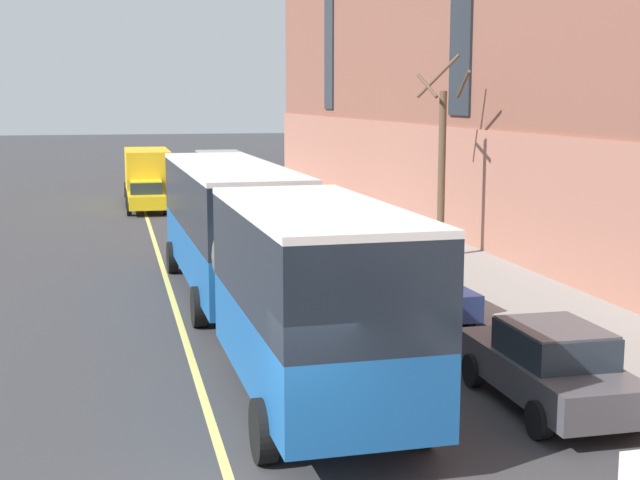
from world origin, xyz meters
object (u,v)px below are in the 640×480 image
(street_tree_far_uptown, at_px, (442,160))
(parked_car_darkgray_3, at_px, (549,366))
(parked_car_navy_5, at_px, (415,287))
(box_truck, at_px, (147,172))
(parked_car_black_0, at_px, (314,223))
(taxi_cab, at_px, (146,196))
(city_bus, at_px, (254,242))
(parked_car_darkgray_2, at_px, (260,192))

(street_tree_far_uptown, bearing_deg, parked_car_darkgray_3, -103.25)
(parked_car_navy_5, distance_m, box_truck, 27.60)
(parked_car_black_0, relative_size, taxi_cab, 0.96)
(box_truck, xyz_separation_m, taxi_cab, (-0.22, -3.94, -0.87))
(parked_car_darkgray_3, xyz_separation_m, street_tree_far_uptown, (3.38, 14.33, 2.64))
(parked_car_navy_5, bearing_deg, city_bus, -175.28)
(box_truck, bearing_deg, taxi_cab, -93.20)
(parked_car_black_0, distance_m, parked_car_darkgray_2, 11.66)
(taxi_cab, bearing_deg, street_tree_far_uptown, -59.47)
(taxi_cab, height_order, street_tree_far_uptown, street_tree_far_uptown)
(parked_car_darkgray_3, height_order, parked_car_navy_5, same)
(parked_car_darkgray_3, relative_size, street_tree_far_uptown, 0.64)
(taxi_cab, bearing_deg, city_bus, -86.03)
(city_bus, distance_m, parked_car_darkgray_2, 24.31)
(taxi_cab, bearing_deg, box_truck, 86.80)
(city_bus, distance_m, parked_car_black_0, 13.06)
(parked_car_darkgray_2, distance_m, taxi_cab, 5.71)
(parked_car_black_0, relative_size, parked_car_darkgray_3, 0.98)
(parked_car_darkgray_2, xyz_separation_m, street_tree_far_uptown, (3.57, -16.21, 2.64))
(taxi_cab, distance_m, street_tree_far_uptown, 18.42)
(parked_car_navy_5, relative_size, box_truck, 0.61)
(street_tree_far_uptown, bearing_deg, taxi_cab, 120.53)
(parked_car_navy_5, xyz_separation_m, box_truck, (-5.57, 27.02, 0.87))
(city_bus, xyz_separation_m, parked_car_darkgray_2, (4.07, 23.93, -1.36))
(parked_car_black_0, bearing_deg, box_truck, 110.58)
(city_bus, height_order, box_truck, city_bus)
(parked_car_navy_5, height_order, box_truck, box_truck)
(parked_car_black_0, bearing_deg, parked_car_darkgray_2, 90.97)
(parked_car_black_0, relative_size, street_tree_far_uptown, 0.63)
(parked_car_navy_5, relative_size, taxi_cab, 1.02)
(city_bus, bearing_deg, parked_car_black_0, 70.83)
(city_bus, bearing_deg, parked_car_navy_5, 4.72)
(parked_car_black_0, height_order, parked_car_darkgray_2, same)
(parked_car_darkgray_3, bearing_deg, taxi_cab, 101.09)
(parked_car_black_0, bearing_deg, street_tree_far_uptown, -53.41)
(box_truck, bearing_deg, parked_car_navy_5, -78.36)
(city_bus, relative_size, parked_car_darkgray_3, 4.26)
(parked_car_black_0, xyz_separation_m, parked_car_darkgray_3, (-0.00, -18.88, 0.00))
(parked_car_black_0, height_order, parked_car_darkgray_3, same)
(parked_car_navy_5, height_order, taxi_cab, same)
(parked_car_darkgray_3, bearing_deg, city_bus, 122.80)
(city_bus, distance_m, taxi_cab, 23.52)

